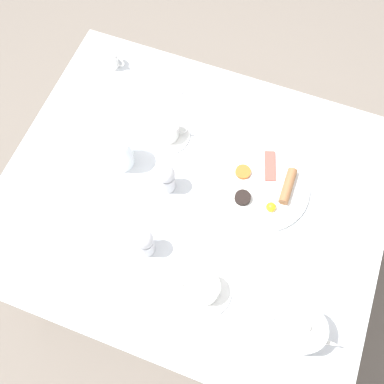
{
  "coord_description": "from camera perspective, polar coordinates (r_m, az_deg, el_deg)",
  "views": [
    {
      "loc": [
        0.18,
        -0.48,
        1.95
      ],
      "look_at": [
        0.0,
        0.0,
        0.78
      ],
      "focal_mm": 42.0,
      "sensor_mm": 36.0,
      "label": 1
    }
  ],
  "objects": [
    {
      "name": "water_glass_tall",
      "position": [
        1.31,
        -9.28,
        5.08
      ],
      "size": [
        0.08,
        0.08,
        0.12
      ],
      "color": "white",
      "rests_on": "table"
    },
    {
      "name": "ground_plane",
      "position": [
        2.02,
        0.0,
        -9.05
      ],
      "size": [
        8.0,
        8.0,
        0.0
      ],
      "primitive_type": "plane",
      "color": "#70665B"
    },
    {
      "name": "creamer_jug",
      "position": [
        1.54,
        -10.29,
        16.25
      ],
      "size": [
        0.08,
        0.05,
        0.06
      ],
      "color": "white",
      "rests_on": "table"
    },
    {
      "name": "teacup_with_saucer_left",
      "position": [
        1.37,
        -3.26,
        7.81
      ],
      "size": [
        0.14,
        0.14,
        0.06
      ],
      "color": "white",
      "rests_on": "table"
    },
    {
      "name": "teapot_near",
      "position": [
        1.17,
        13.59,
        -16.75
      ],
      "size": [
        0.2,
        0.11,
        0.12
      ],
      "rotation": [
        0.0,
        0.0,
        6.23
      ],
      "color": "white",
      "rests_on": "table"
    },
    {
      "name": "spoon_for_tea",
      "position": [
        1.49,
        -4.14,
        13.47
      ],
      "size": [
        0.17,
        0.02,
        0.0
      ],
      "rotation": [
        0.0,
        0.0,
        4.67
      ],
      "color": "silver",
      "rests_on": "table"
    },
    {
      "name": "knife_by_plate",
      "position": [
        1.42,
        19.98,
        3.37
      ],
      "size": [
        0.06,
        0.2,
        0.0
      ],
      "rotation": [
        0.0,
        0.0,
        0.25
      ],
      "color": "silver",
      "rests_on": "table"
    },
    {
      "name": "table",
      "position": [
        1.36,
        0.0,
        -1.62
      ],
      "size": [
        1.1,
        0.92,
        0.76
      ],
      "color": "silver",
      "rests_on": "ground_plane"
    },
    {
      "name": "fork_by_plate",
      "position": [
        1.31,
        -14.65,
        -3.06
      ],
      "size": [
        0.18,
        0.09,
        0.0
      ],
      "rotation": [
        0.0,
        0.0,
        4.29
      ],
      "color": "silver",
      "rests_on": "table"
    },
    {
      "name": "pepper_grinder",
      "position": [
        1.19,
        -6.05,
        -6.38
      ],
      "size": [
        0.05,
        0.05,
        0.11
      ],
      "color": "#BCBCC1",
      "rests_on": "table"
    },
    {
      "name": "teacup_with_saucer_right",
      "position": [
        1.18,
        1.56,
        -12.23
      ],
      "size": [
        0.14,
        0.14,
        0.06
      ],
      "color": "white",
      "rests_on": "table"
    },
    {
      "name": "breakfast_plate",
      "position": [
        1.31,
        9.09,
        0.53
      ],
      "size": [
        0.27,
        0.27,
        0.04
      ],
      "color": "white",
      "rests_on": "table"
    },
    {
      "name": "salt_grinder",
      "position": [
        1.26,
        -3.22,
        1.97
      ],
      "size": [
        0.05,
        0.05,
        0.11
      ],
      "color": "#BCBCC1",
      "rests_on": "table"
    }
  ]
}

